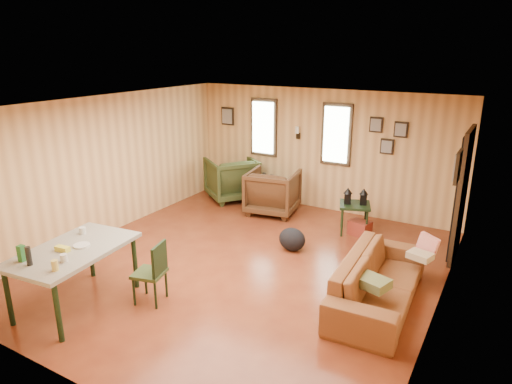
# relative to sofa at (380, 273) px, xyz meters

# --- Properties ---
(room) EXTENTS (5.54, 6.04, 2.44)m
(room) POSITION_rel_sofa_xyz_m (-1.90, 0.31, 0.78)
(room) COLOR brown
(room) RESTS_ON ground
(sofa) EXTENTS (0.74, 2.19, 0.85)m
(sofa) POSITION_rel_sofa_xyz_m (0.00, 0.00, 0.00)
(sofa) COLOR brown
(sofa) RESTS_ON ground
(recliner_brown) EXTENTS (1.06, 1.02, 0.96)m
(recliner_brown) POSITION_rel_sofa_xyz_m (-2.75, 2.28, 0.06)
(recliner_brown) COLOR #442914
(recliner_brown) RESTS_ON ground
(recliner_green) EXTENTS (1.30, 1.32, 1.00)m
(recliner_green) POSITION_rel_sofa_xyz_m (-3.93, 2.61, 0.08)
(recliner_green) COLOR #323D1C
(recliner_green) RESTS_ON ground
(end_table) EXTENTS (0.52, 0.48, 0.62)m
(end_table) POSITION_rel_sofa_xyz_m (-3.16, 2.85, -0.07)
(end_table) COLOR black
(end_table) RESTS_ON ground
(side_table) EXTENTS (0.66, 0.66, 0.83)m
(side_table) POSITION_rel_sofa_xyz_m (-1.03, 2.10, 0.14)
(side_table) COLOR black
(side_table) RESTS_ON ground
(cooler) EXTENTS (0.41, 0.34, 0.26)m
(cooler) POSITION_rel_sofa_xyz_m (-0.90, 2.05, -0.29)
(cooler) COLOR maroon
(cooler) RESTS_ON ground
(backpack) EXTENTS (0.49, 0.40, 0.38)m
(backpack) POSITION_rel_sofa_xyz_m (-1.65, 0.88, -0.23)
(backpack) COLOR black
(backpack) RESTS_ON ground
(sofa_pillows) EXTENTS (0.76, 1.57, 0.32)m
(sofa_pillows) POSITION_rel_sofa_xyz_m (0.21, 0.21, 0.07)
(sofa_pillows) COLOR brown
(sofa_pillows) RESTS_ON sofa
(dining_table) EXTENTS (1.08, 1.63, 1.01)m
(dining_table) POSITION_rel_sofa_xyz_m (-3.29, -1.98, 0.29)
(dining_table) COLOR gray
(dining_table) RESTS_ON ground
(dining_chair) EXTENTS (0.45, 0.45, 0.82)m
(dining_chair) POSITION_rel_sofa_xyz_m (-2.49, -1.42, 0.04)
(dining_chair) COLOR #323D1C
(dining_chair) RESTS_ON ground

